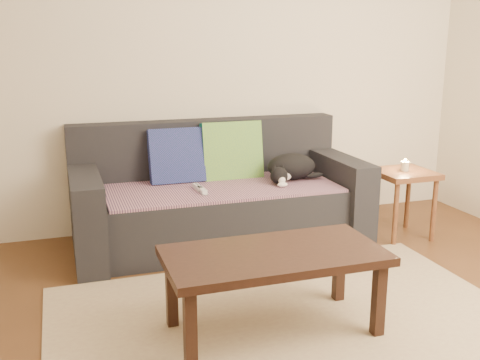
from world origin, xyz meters
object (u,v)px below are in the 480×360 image
object	(u,v)px
cat	(291,167)
wii_remote_a	(202,190)
sofa	(218,200)
side_table	(404,183)
wii_remote_b	(198,187)
coffee_table	(274,262)

from	to	relation	value
cat	wii_remote_a	bearing A→B (deg)	-174.62
sofa	wii_remote_a	world-z (taller)	sofa
side_table	sofa	bearing A→B (deg)	165.11
wii_remote_a	side_table	bearing A→B (deg)	-97.03
cat	wii_remote_a	xyz separation A→B (m)	(-0.73, -0.15, -0.08)
sofa	side_table	world-z (taller)	sofa
wii_remote_b	coffee_table	size ratio (longest dim) A/B	0.14
wii_remote_b	side_table	xyz separation A→B (m)	(1.53, -0.24, -0.03)
sofa	cat	xyz separation A→B (m)	(0.55, -0.06, 0.23)
side_table	cat	bearing A→B (deg)	159.56
wii_remote_a	wii_remote_b	world-z (taller)	same
cat	coffee_table	bearing A→B (deg)	-122.34
cat	wii_remote_b	size ratio (longest dim) A/B	3.03
wii_remote_b	side_table	distance (m)	1.55
sofa	side_table	size ratio (longest dim) A/B	4.07
side_table	coffee_table	size ratio (longest dim) A/B	0.47
sofa	wii_remote_a	size ratio (longest dim) A/B	14.00
wii_remote_b	coffee_table	world-z (taller)	wii_remote_b
wii_remote_b	coffee_table	bearing A→B (deg)	179.84
sofa	side_table	xyz separation A→B (m)	(1.35, -0.36, 0.12)
cat	sofa	bearing A→B (deg)	167.56
cat	side_table	size ratio (longest dim) A/B	0.88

